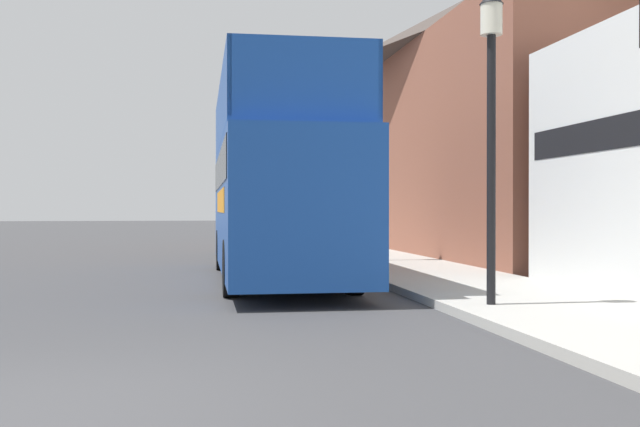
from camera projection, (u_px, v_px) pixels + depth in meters
ground_plane at (156, 253)px, 26.40m from camera, size 144.00×144.00×0.00m
sidewalk at (353, 254)px, 24.55m from camera, size 3.13×108.00×0.14m
brick_terrace_rear at (468, 125)px, 26.84m from camera, size 6.00×20.84×9.14m
tour_bus at (277, 194)px, 16.19m from camera, size 2.60×9.87×4.23m
parked_car_ahead_of_bus at (269, 236)px, 24.67m from camera, size 1.95×4.32×1.35m
lamp_post_nearest at (491, 87)px, 10.97m from camera, size 0.35×0.35×4.63m
lamp_post_second at (351, 130)px, 20.27m from camera, size 0.35×0.35×5.19m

